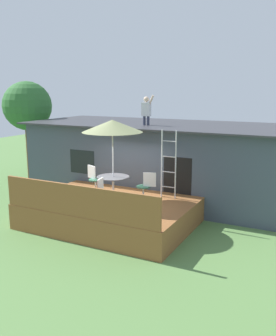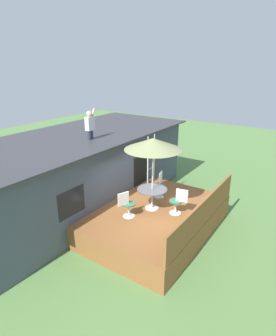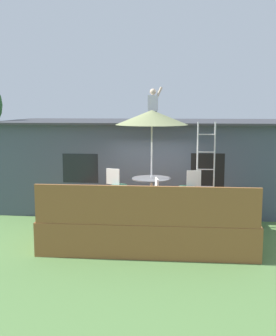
# 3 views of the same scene
# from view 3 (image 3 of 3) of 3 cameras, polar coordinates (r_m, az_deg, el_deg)

# --- Properties ---
(ground_plane) EXTENTS (40.00, 40.00, 0.00)m
(ground_plane) POSITION_cam_3_polar(r_m,az_deg,el_deg) (11.37, 1.73, -9.14)
(ground_plane) COLOR #567F42
(house) EXTENTS (10.50, 4.50, 2.94)m
(house) POSITION_cam_3_polar(r_m,az_deg,el_deg) (14.56, 2.61, 0.73)
(house) COLOR #424C5B
(house) RESTS_ON ground
(deck) EXTENTS (5.13, 3.79, 0.80)m
(deck) POSITION_cam_3_polar(r_m,az_deg,el_deg) (11.25, 1.74, -7.20)
(deck) COLOR brown
(deck) RESTS_ON ground
(deck_railing) EXTENTS (5.03, 0.08, 0.90)m
(deck_railing) POSITION_cam_3_polar(r_m,az_deg,el_deg) (9.26, 1.08, -5.21)
(deck_railing) COLOR brown
(deck_railing) RESTS_ON deck
(patio_table) EXTENTS (1.04, 1.04, 0.74)m
(patio_table) POSITION_cam_3_polar(r_m,az_deg,el_deg) (11.09, 1.86, -2.20)
(patio_table) COLOR silver
(patio_table) RESTS_ON deck
(patio_umbrella) EXTENTS (1.90, 1.90, 2.54)m
(patio_umbrella) POSITION_cam_3_polar(r_m,az_deg,el_deg) (10.90, 1.90, 6.93)
(patio_umbrella) COLOR silver
(patio_umbrella) RESTS_ON deck
(step_ladder) EXTENTS (0.52, 0.04, 2.20)m
(step_ladder) POSITION_cam_3_polar(r_m,az_deg,el_deg) (11.99, 9.28, 0.99)
(step_ladder) COLOR silver
(step_ladder) RESTS_ON deck
(person_figure) EXTENTS (0.47, 0.20, 1.11)m
(person_figure) POSITION_cam_3_polar(r_m,az_deg,el_deg) (13.54, 2.10, 8.95)
(person_figure) COLOR #33384C
(person_figure) RESTS_ON house
(patio_chair_left) EXTENTS (0.60, 0.44, 0.92)m
(patio_chair_left) POSITION_cam_3_polar(r_m,az_deg,el_deg) (11.57, -2.90, -2.41)
(patio_chair_left) COLOR silver
(patio_chair_left) RESTS_ON deck
(patio_chair_right) EXTENTS (0.61, 0.44, 0.92)m
(patio_chair_right) POSITION_cam_3_polar(r_m,az_deg,el_deg) (11.39, 7.03, -2.64)
(patio_chair_right) COLOR silver
(patio_chair_right) RESTS_ON deck
(patio_chair_near) EXTENTS (0.44, 0.62, 0.92)m
(patio_chair_near) POSITION_cam_3_polar(r_m,az_deg,el_deg) (10.21, 2.48, -3.88)
(patio_chair_near) COLOR silver
(patio_chair_near) RESTS_ON deck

